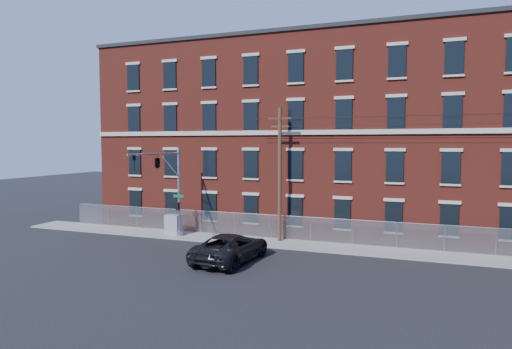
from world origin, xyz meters
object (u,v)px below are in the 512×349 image
object	(u,v)px
utility_pole_near	(280,172)
pickup_truck	(231,247)
traffic_signal_mast	(163,172)
utility_cabinet	(173,225)

from	to	relation	value
utility_pole_near	pickup_truck	bearing A→B (deg)	-101.27
traffic_signal_mast	pickup_truck	size ratio (longest dim) A/B	1.09
traffic_signal_mast	utility_cabinet	size ratio (longest dim) A/B	4.31
traffic_signal_mast	utility_pole_near	world-z (taller)	utility_pole_near
traffic_signal_mast	utility_cabinet	world-z (taller)	traffic_signal_mast
traffic_signal_mast	utility_pole_near	distance (m)	8.70
utility_pole_near	utility_cabinet	bearing A→B (deg)	-173.69
pickup_truck	utility_cabinet	size ratio (longest dim) A/B	3.94
traffic_signal_mast	pickup_truck	bearing A→B (deg)	-23.07
utility_pole_near	pickup_truck	distance (m)	7.81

